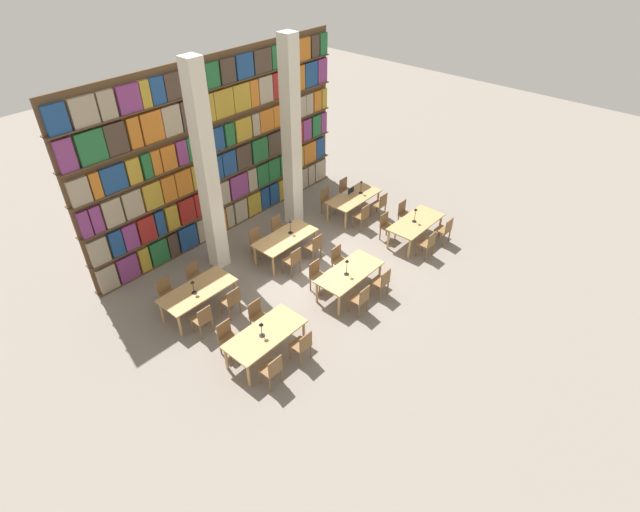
{
  "coord_description": "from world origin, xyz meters",
  "views": [
    {
      "loc": [
        -8.58,
        -7.7,
        9.05
      ],
      "look_at": [
        0.0,
        -0.12,
        0.65
      ],
      "focal_mm": 28.0,
      "sensor_mm": 36.0,
      "label": 1
    }
  ],
  "objects_px": {
    "chair_5": "(317,275)",
    "chair_15": "(196,277)",
    "chair_13": "(167,293)",
    "chair_1": "(228,337)",
    "desk_lamp_3": "(193,285)",
    "chair_21": "(327,200)",
    "reading_table_0": "(265,336)",
    "reading_table_4": "(285,239)",
    "reading_table_3": "(198,292)",
    "chair_9": "(387,226)",
    "desk_lamp_1": "(347,264)",
    "pillar_center": "(291,137)",
    "reading_table_5": "(354,198)",
    "chair_20": "(362,216)",
    "desk_lamp_5": "(361,185)",
    "chair_4": "(360,299)",
    "chair_7": "(339,260)",
    "desk_lamp_2": "(415,213)",
    "desk_lamp_4": "(290,224)",
    "chair_23": "(346,190)",
    "chair_0": "(272,369)",
    "pillar_left": "(207,173)",
    "chair_18": "(314,246)",
    "chair_19": "(279,228)",
    "chair_6": "(382,282)",
    "desk_lamp_0": "(261,327)",
    "chair_3": "(258,316)",
    "chair_10": "(445,230)",
    "reading_table_1": "(349,274)",
    "chair_8": "(428,243)",
    "reading_table_2": "(416,224)",
    "chair_14": "(231,300)",
    "laptop": "(349,192)",
    "chair_12": "(203,319)",
    "chair_16": "(293,260)",
    "chair_11": "(405,213)"
  },
  "relations": [
    {
      "from": "chair_13",
      "to": "chair_15",
      "type": "relative_size",
      "value": 1.0
    },
    {
      "from": "chair_1",
      "to": "chair_8",
      "type": "bearing_deg",
      "value": 167.2
    },
    {
      "from": "chair_18",
      "to": "chair_19",
      "type": "bearing_deg",
      "value": 90.0
    },
    {
      "from": "chair_9",
      "to": "chair_6",
      "type": "bearing_deg",
      "value": 32.49
    },
    {
      "from": "reading_table_0",
      "to": "reading_table_4",
      "type": "distance_m",
      "value": 4.02
    },
    {
      "from": "pillar_left",
      "to": "desk_lamp_5",
      "type": "height_order",
      "value": "pillar_left"
    },
    {
      "from": "chair_0",
      "to": "desk_lamp_4",
      "type": "relative_size",
      "value": 2.0
    },
    {
      "from": "desk_lamp_0",
      "to": "chair_9",
      "type": "height_order",
      "value": "desk_lamp_0"
    },
    {
      "from": "chair_12",
      "to": "chair_16",
      "type": "distance_m",
      "value": 3.24
    },
    {
      "from": "chair_11",
      "to": "chair_20",
      "type": "distance_m",
      "value": 1.42
    },
    {
      "from": "reading_table_2",
      "to": "chair_10",
      "type": "distance_m",
      "value": 0.93
    },
    {
      "from": "chair_10",
      "to": "reading_table_1",
      "type": "bearing_deg",
      "value": 169.51
    },
    {
      "from": "chair_1",
      "to": "chair_4",
      "type": "relative_size",
      "value": 1.0
    },
    {
      "from": "chair_11",
      "to": "desk_lamp_3",
      "type": "relative_size",
      "value": 2.22
    },
    {
      "from": "chair_8",
      "to": "chair_21",
      "type": "distance_m",
      "value": 3.95
    },
    {
      "from": "chair_6",
      "to": "chair_21",
      "type": "xyz_separation_m",
      "value": [
        2.36,
        3.98,
        0.0
      ]
    },
    {
      "from": "chair_3",
      "to": "chair_19",
      "type": "xyz_separation_m",
      "value": [
        3.17,
        2.47,
        0.0
      ]
    },
    {
      "from": "chair_8",
      "to": "chair_19",
      "type": "bearing_deg",
      "value": 120.95
    },
    {
      "from": "chair_10",
      "to": "laptop",
      "type": "distance_m",
      "value": 3.51
    },
    {
      "from": "desk_lamp_3",
      "to": "desk_lamp_5",
      "type": "relative_size",
      "value": 0.86
    },
    {
      "from": "chair_10",
      "to": "laptop",
      "type": "height_order",
      "value": "laptop"
    },
    {
      "from": "desk_lamp_1",
      "to": "chair_9",
      "type": "bearing_deg",
      "value": 14.71
    },
    {
      "from": "chair_9",
      "to": "reading_table_3",
      "type": "bearing_deg",
      "value": -15.56
    },
    {
      "from": "chair_5",
      "to": "chair_14",
      "type": "bearing_deg",
      "value": -23.13
    },
    {
      "from": "chair_7",
      "to": "desk_lamp_2",
      "type": "distance_m",
      "value": 2.97
    },
    {
      "from": "chair_15",
      "to": "reading_table_5",
      "type": "xyz_separation_m",
      "value": [
        6.06,
        -0.74,
        0.16
      ]
    },
    {
      "from": "chair_4",
      "to": "reading_table_4",
      "type": "height_order",
      "value": "chair_4"
    },
    {
      "from": "chair_18",
      "to": "chair_23",
      "type": "relative_size",
      "value": 1.0
    },
    {
      "from": "reading_table_1",
      "to": "desk_lamp_3",
      "type": "relative_size",
      "value": 4.86
    },
    {
      "from": "chair_5",
      "to": "chair_14",
      "type": "xyz_separation_m",
      "value": [
        -2.28,
        0.97,
        0.0
      ]
    },
    {
      "from": "chair_15",
      "to": "chair_23",
      "type": "distance_m",
      "value": 6.56
    },
    {
      "from": "chair_5",
      "to": "chair_15",
      "type": "bearing_deg",
      "value": -47.33
    },
    {
      "from": "pillar_center",
      "to": "reading_table_4",
      "type": "bearing_deg",
      "value": -143.0
    },
    {
      "from": "desk_lamp_1",
      "to": "chair_15",
      "type": "bearing_deg",
      "value": 128.76
    },
    {
      "from": "chair_18",
      "to": "reading_table_5",
      "type": "relative_size",
      "value": 0.46
    },
    {
      "from": "desk_lamp_4",
      "to": "chair_23",
      "type": "bearing_deg",
      "value": 11.33
    },
    {
      "from": "chair_9",
      "to": "chair_21",
      "type": "xyz_separation_m",
      "value": [
        -0.04,
        2.45,
        0.0
      ]
    },
    {
      "from": "chair_1",
      "to": "chair_21",
      "type": "relative_size",
      "value": 1.0
    },
    {
      "from": "chair_1",
      "to": "chair_8",
      "type": "distance_m",
      "value": 6.69
    },
    {
      "from": "pillar_left",
      "to": "chair_4",
      "type": "bearing_deg",
      "value": -76.66
    },
    {
      "from": "chair_20",
      "to": "desk_lamp_3",
      "type": "bearing_deg",
      "value": 173.55
    },
    {
      "from": "reading_table_3",
      "to": "reading_table_4",
      "type": "relative_size",
      "value": 1.0
    },
    {
      "from": "chair_0",
      "to": "chair_4",
      "type": "relative_size",
      "value": 1.0
    },
    {
      "from": "pillar_left",
      "to": "reading_table_0",
      "type": "bearing_deg",
      "value": -113.34
    },
    {
      "from": "pillar_left",
      "to": "chair_16",
      "type": "height_order",
      "value": "pillar_left"
    },
    {
      "from": "chair_14",
      "to": "reading_table_1",
      "type": "bearing_deg",
      "value": -32.07
    },
    {
      "from": "reading_table_5",
      "to": "chair_20",
      "type": "distance_m",
      "value": 0.91
    },
    {
      "from": "chair_1",
      "to": "desk_lamp_3",
      "type": "height_order",
      "value": "desk_lamp_3"
    },
    {
      "from": "desk_lamp_2",
      "to": "chair_18",
      "type": "relative_size",
      "value": 0.54
    },
    {
      "from": "desk_lamp_3",
      "to": "chair_19",
      "type": "relative_size",
      "value": 0.45
    }
  ]
}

